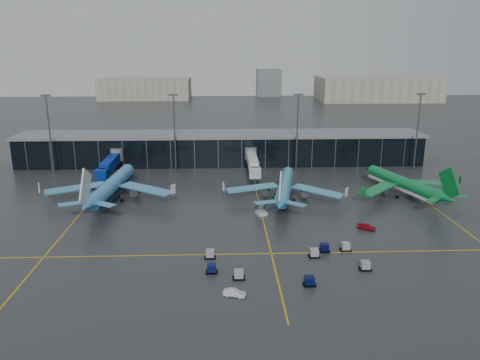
{
  "coord_description": "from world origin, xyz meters",
  "views": [
    {
      "loc": [
        0.42,
        -100.72,
        39.83
      ],
      "look_at": [
        5.0,
        18.0,
        6.0
      ],
      "focal_mm": 35.0,
      "sensor_mm": 36.0,
      "label": 1
    }
  ],
  "objects_px": {
    "baggage_carts": "(291,261)",
    "service_van_red": "(366,227)",
    "airliner_arkefly": "(112,177)",
    "airliner_klm_near": "(285,179)",
    "airliner_aer_lingus": "(403,175)",
    "mobile_airstair": "(261,211)",
    "service_van_white": "(234,293)"
  },
  "relations": [
    {
      "from": "airliner_arkefly",
      "to": "service_van_red",
      "type": "distance_m",
      "value": 66.97
    },
    {
      "from": "service_van_red",
      "to": "service_van_white",
      "type": "height_order",
      "value": "service_van_red"
    },
    {
      "from": "airliner_aer_lingus",
      "to": "baggage_carts",
      "type": "distance_m",
      "value": 55.96
    },
    {
      "from": "service_van_red",
      "to": "service_van_white",
      "type": "xyz_separation_m",
      "value": [
        -30.69,
        -28.35,
        -0.08
      ]
    },
    {
      "from": "baggage_carts",
      "to": "service_van_red",
      "type": "distance_m",
      "value": 26.14
    },
    {
      "from": "airliner_aer_lingus",
      "to": "baggage_carts",
      "type": "relative_size",
      "value": 1.21
    },
    {
      "from": "baggage_carts",
      "to": "service_van_white",
      "type": "distance_m",
      "value": 15.67
    },
    {
      "from": "airliner_klm_near",
      "to": "airliner_arkefly",
      "type": "bearing_deg",
      "value": -170.94
    },
    {
      "from": "airliner_arkefly",
      "to": "baggage_carts",
      "type": "height_order",
      "value": "airliner_arkefly"
    },
    {
      "from": "airliner_arkefly",
      "to": "service_van_white",
      "type": "distance_m",
      "value": 61.51
    },
    {
      "from": "airliner_klm_near",
      "to": "baggage_carts",
      "type": "bearing_deg",
      "value": -84.62
    },
    {
      "from": "airliner_aer_lingus",
      "to": "service_van_red",
      "type": "xyz_separation_m",
      "value": [
        -17.16,
        -24.62,
        -5.07
      ]
    },
    {
      "from": "airliner_arkefly",
      "to": "service_van_red",
      "type": "xyz_separation_m",
      "value": [
        62.19,
        -24.16,
        -5.72
      ]
    },
    {
      "from": "baggage_carts",
      "to": "service_van_white",
      "type": "relative_size",
      "value": 8.31
    },
    {
      "from": "baggage_carts",
      "to": "airliner_aer_lingus",
      "type": "bearing_deg",
      "value": 48.62
    },
    {
      "from": "airliner_aer_lingus",
      "to": "mobile_airstair",
      "type": "relative_size",
      "value": 10.12
    },
    {
      "from": "service_van_red",
      "to": "mobile_airstair",
      "type": "bearing_deg",
      "value": 97.29
    },
    {
      "from": "baggage_carts",
      "to": "service_van_white",
      "type": "xyz_separation_m",
      "value": [
        -11.0,
        -11.15,
        -0.14
      ]
    },
    {
      "from": "airliner_klm_near",
      "to": "service_van_red",
      "type": "xyz_separation_m",
      "value": [
        15.67,
        -22.45,
        -5.16
      ]
    },
    {
      "from": "service_van_red",
      "to": "airliner_arkefly",
      "type": "bearing_deg",
      "value": 101.32
    },
    {
      "from": "airliner_arkefly",
      "to": "mobile_airstair",
      "type": "bearing_deg",
      "value": -14.21
    },
    {
      "from": "airliner_arkefly",
      "to": "airliner_aer_lingus",
      "type": "height_order",
      "value": "airliner_arkefly"
    },
    {
      "from": "mobile_airstair",
      "to": "baggage_carts",
      "type": "bearing_deg",
      "value": -100.51
    },
    {
      "from": "airliner_aer_lingus",
      "to": "service_van_red",
      "type": "distance_m",
      "value": 30.44
    },
    {
      "from": "mobile_airstair",
      "to": "service_van_red",
      "type": "xyz_separation_m",
      "value": [
        23.0,
        -10.85,
        -0.07
      ]
    },
    {
      "from": "baggage_carts",
      "to": "service_van_red",
      "type": "bearing_deg",
      "value": 41.15
    },
    {
      "from": "mobile_airstair",
      "to": "service_van_white",
      "type": "relative_size",
      "value": 0.99
    },
    {
      "from": "baggage_carts",
      "to": "service_van_red",
      "type": "relative_size",
      "value": 7.56
    },
    {
      "from": "airliner_klm_near",
      "to": "mobile_airstair",
      "type": "height_order",
      "value": "airliner_klm_near"
    },
    {
      "from": "airliner_klm_near",
      "to": "airliner_aer_lingus",
      "type": "height_order",
      "value": "airliner_klm_near"
    },
    {
      "from": "service_van_red",
      "to": "baggage_carts",
      "type": "bearing_deg",
      "value": 163.7
    },
    {
      "from": "airliner_arkefly",
      "to": "mobile_airstair",
      "type": "relative_size",
      "value": 11.27
    }
  ]
}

